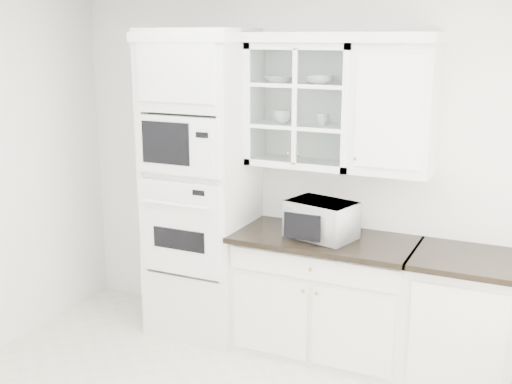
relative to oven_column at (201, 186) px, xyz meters
The scene contains 12 objects.
room_shell 1.37m from the oven_column, 52.79° to the right, with size 4.00×3.50×2.70m.
oven_column is the anchor object (origin of this frame).
base_cabinet_run 1.27m from the oven_column, ahead, with size 1.32×0.67×0.92m.
extra_base_cabinet 2.16m from the oven_column, ahead, with size 0.72×0.67×0.92m.
upper_cabinet_glass 1.03m from the oven_column, 12.10° to the left, with size 0.80×0.33×0.90m.
upper_cabinet_solid 1.60m from the oven_column, ahead, with size 0.55×0.33×0.90m, color white.
crown_molding 1.33m from the oven_column, 11.90° to the left, with size 2.14×0.38×0.07m, color white.
countertop_microwave 1.02m from the oven_column, ahead, with size 0.47×0.39×0.27m, color white.
bowl_a 1.04m from the oven_column, 14.71° to the left, with size 0.20×0.20×0.05m, color white.
bowl_b 1.25m from the oven_column, ahead, with size 0.20×0.20×0.06m, color white.
cup_a 0.85m from the oven_column, 13.99° to the left, with size 0.13×0.13×0.10m, color white.
cup_b 1.09m from the oven_column, 11.44° to the left, with size 0.09×0.09×0.08m, color white.
Camera 1 is at (1.72, -2.82, 2.35)m, focal length 45.00 mm.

